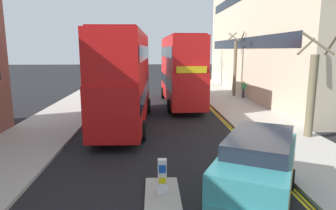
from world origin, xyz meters
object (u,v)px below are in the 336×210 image
pedestrian_far (243,89)px  double_decker_bus_oncoming (181,69)px  double_decker_bus_away (125,76)px  keep_left_bollard (162,177)px  taxi_minivan (257,171)px

pedestrian_far → double_decker_bus_oncoming: bearing=-158.9°
double_decker_bus_away → pedestrian_far: size_ratio=6.71×
keep_left_bollard → pedestrian_far: bearing=65.8°
keep_left_bollard → double_decker_bus_oncoming: (2.07, 15.78, 2.42)m
double_decker_bus_away → double_decker_bus_oncoming: bearing=58.6°
taxi_minivan → pedestrian_far: 19.62m
taxi_minivan → double_decker_bus_oncoming: bearing=92.4°
double_decker_bus_oncoming → pedestrian_far: (6.09, 2.35, -2.04)m
keep_left_bollard → double_decker_bus_away: double_decker_bus_away is taller
double_decker_bus_away → pedestrian_far: (10.11, 8.96, -2.04)m
double_decker_bus_oncoming → taxi_minivan: size_ratio=2.12×
keep_left_bollard → pedestrian_far: size_ratio=0.69×
keep_left_bollard → taxi_minivan: bearing=-14.6°
double_decker_bus_away → taxi_minivan: bearing=-64.5°
double_decker_bus_oncoming → keep_left_bollard: bearing=-97.5°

